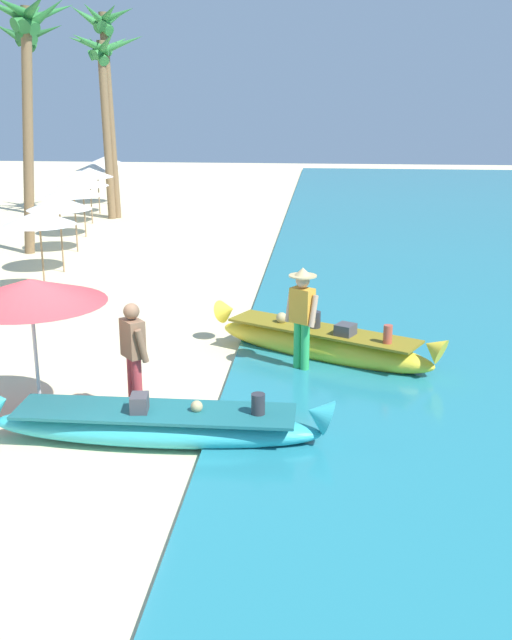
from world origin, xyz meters
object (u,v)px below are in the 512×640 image
person_tourist_customer (134,354)px  palm_tree_far_behind (103,69)px  palm_tree_tall_inland (26,61)px  palm_tree_mid_cluster (104,45)px  person_vendor_hatted (302,313)px  boat_yellow_midground (322,343)px  palm_tree_leaning_seaward (28,45)px  boat_cyan_foreground (156,425)px  patio_umbrella_large (30,292)px

person_tourist_customer → palm_tree_far_behind: 18.20m
palm_tree_tall_inland → palm_tree_mid_cluster: 3.24m
palm_tree_far_behind → person_vendor_hatted: bearing=-63.8°
boat_yellow_midground → palm_tree_tall_inland: bearing=125.0°
boat_yellow_midground → person_tourist_customer: 3.67m
palm_tree_mid_cluster → palm_tree_far_behind: palm_tree_mid_cluster is taller
palm_tree_tall_inland → palm_tree_leaning_seaward: size_ratio=1.00×
person_vendor_hatted → palm_tree_tall_inland: 19.67m
boat_cyan_foreground → patio_umbrella_large: bearing=164.6°
patio_umbrella_large → palm_tree_tall_inland: size_ratio=0.30×
boat_cyan_foreground → palm_tree_mid_cluster: (-5.59, 17.96, 5.64)m
palm_tree_far_behind → palm_tree_mid_cluster: bearing=85.4°
boat_yellow_midground → palm_tree_far_behind: size_ratio=0.63×
person_tourist_customer → patio_umbrella_large: size_ratio=0.81×
palm_tree_far_behind → patio_umbrella_large: bearing=-77.3°
person_tourist_customer → palm_tree_tall_inland: 20.27m
person_vendor_hatted → person_tourist_customer: person_vendor_hatted is taller
boat_cyan_foreground → palm_tree_far_behind: (-5.61, 17.74, 4.87)m
patio_umbrella_large → palm_tree_far_behind: bearing=102.7°
person_tourist_customer → palm_tree_mid_cluster: 18.60m
palm_tree_far_behind → boat_yellow_midground: bearing=-61.8°
boat_yellow_midground → person_tourist_customer: (-2.56, -2.56, 0.62)m
boat_cyan_foreground → patio_umbrella_large: patio_umbrella_large is taller
patio_umbrella_large → person_vendor_hatted: bearing=32.6°
palm_tree_tall_inland → palm_tree_far_behind: bearing=-18.3°
person_vendor_hatted → palm_tree_leaning_seaward: size_ratio=0.26×
boat_yellow_midground → palm_tree_tall_inland: size_ratio=0.59×
boat_cyan_foreground → boat_yellow_midground: size_ratio=1.15×
patio_umbrella_large → person_tourist_customer: bearing=14.3°
person_tourist_customer → palm_tree_far_behind: (-5.15, 16.95, 4.20)m
palm_tree_leaning_seaward → palm_tree_far_behind: 6.15m
boat_cyan_foreground → palm_tree_leaning_seaward: (-5.79, 11.61, 5.29)m
boat_cyan_foreground → palm_tree_tall_inland: palm_tree_tall_inland is taller
boat_cyan_foreground → person_vendor_hatted: size_ratio=2.61×
palm_tree_tall_inland → palm_tree_mid_cluster: (3.11, -0.80, 0.48)m
person_tourist_customer → patio_umbrella_large: patio_umbrella_large is taller
person_vendor_hatted → palm_tree_far_behind: (-7.38, 15.04, 4.11)m
palm_tree_leaning_seaward → palm_tree_far_behind: palm_tree_leaning_seaward is taller
palm_tree_far_behind → boat_cyan_foreground: bearing=-72.4°
patio_umbrella_large → palm_tree_leaning_seaward: size_ratio=0.30×
person_tourist_customer → person_vendor_hatted: bearing=40.5°
palm_tree_mid_cluster → patio_umbrella_large: bearing=-77.5°
person_tourist_customer → palm_tree_mid_cluster: size_ratio=0.23×
boat_cyan_foreground → boat_yellow_midground: boat_yellow_midground is taller
person_vendor_hatted → palm_tree_tall_inland: size_ratio=0.26×
person_tourist_customer → palm_tree_far_behind: palm_tree_far_behind is taller
person_vendor_hatted → palm_tree_leaning_seaward: (-7.57, 8.90, 4.53)m
person_vendor_hatted → palm_tree_far_behind: 17.25m
palm_tree_mid_cluster → palm_tree_leaning_seaward: bearing=-91.8°
palm_tree_tall_inland → palm_tree_far_behind: palm_tree_tall_inland is taller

